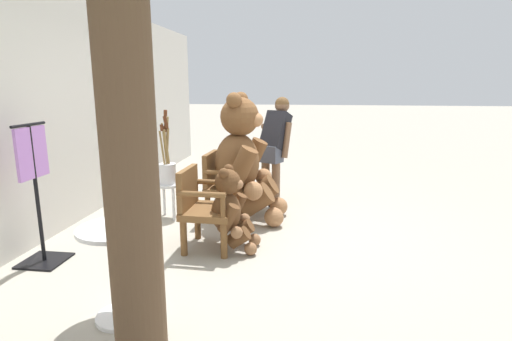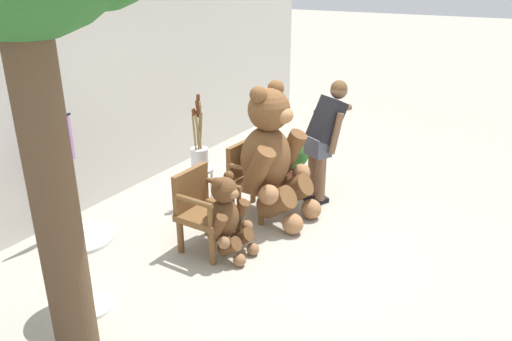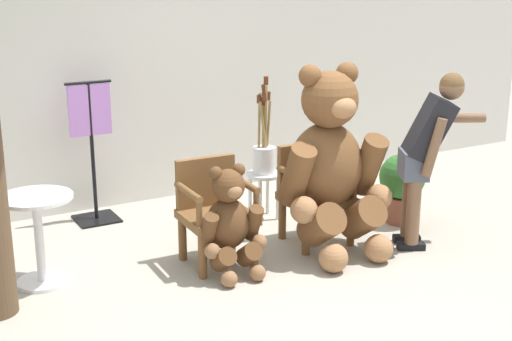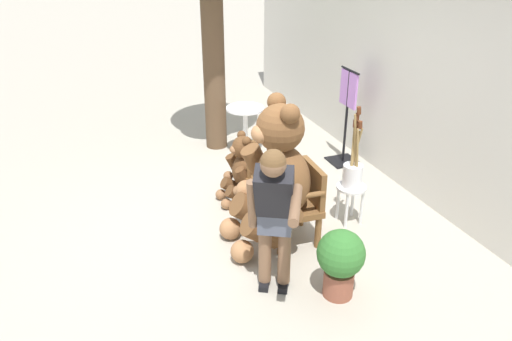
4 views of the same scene
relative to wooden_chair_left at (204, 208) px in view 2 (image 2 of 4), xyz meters
name	(u,v)px [view 2 (image 2 of 4)]	position (x,y,z in m)	size (l,w,h in m)	color
ground_plane	(269,239)	(0.49, -0.51, -0.46)	(60.00, 60.00, 0.00)	#A8A091
back_wall	(101,90)	(0.49, 1.89, 0.94)	(10.00, 0.16, 2.80)	beige
wooden_chair_left	(204,208)	(0.00, 0.00, 0.00)	(0.58, 0.54, 0.86)	brown
wooden_chair_right	(253,177)	(0.98, 0.00, 0.00)	(0.58, 0.55, 0.86)	brown
teddy_bear_large	(272,155)	(0.97, -0.27, 0.33)	(0.97, 0.93, 1.62)	brown
teddy_bear_small	(227,216)	(0.00, -0.29, -0.02)	(0.54, 0.51, 0.90)	brown
person_visitor	(325,132)	(1.74, -0.59, 0.45)	(0.85, 0.49, 1.54)	black
white_stool	(200,176)	(0.89, 0.71, -0.11)	(0.34, 0.34, 0.46)	silver
brush_bucket	(199,152)	(0.89, 0.71, 0.21)	(0.22, 0.22, 0.94)	white
round_side_table	(84,264)	(-1.37, 0.26, -0.01)	(0.56, 0.56, 0.72)	white
potted_plant	(293,157)	(1.97, -0.04, -0.07)	(0.44, 0.44, 0.68)	brown
clothing_display_stand	(61,175)	(-0.56, 1.47, 0.26)	(0.44, 0.40, 1.36)	black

